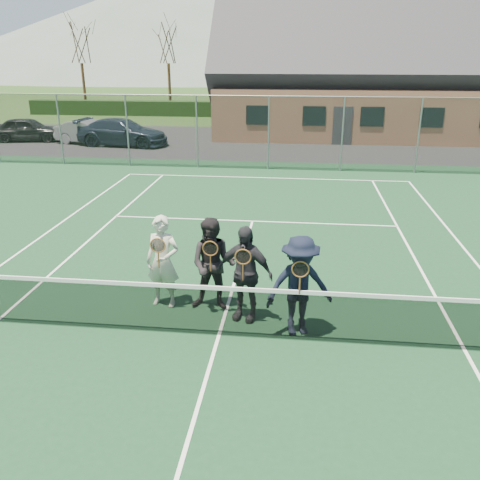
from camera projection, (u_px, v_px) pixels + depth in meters
The scene contains 21 objects.
ground at pixel (275, 144), 27.48m from camera, with size 220.00×220.00×0.00m, color #244017.
court_surface at pixel (219, 336), 8.84m from camera, with size 30.00×30.00×0.02m, color #14381E.
tarmac_carpark at pixel (203, 142), 27.90m from camera, with size 40.00×12.00×0.01m, color black.
hedge_row at pixel (283, 110), 38.46m from camera, with size 40.00×1.20×1.10m, color black.
hill_west at pixel (165, 28), 96.89m from camera, with size 110.00×110.00×18.00m, color #516158.
hill_centre at pixel (408, 15), 91.37m from camera, with size 120.00×120.00×22.00m, color #54645C.
car_a at pixel (28, 129), 28.06m from camera, with size 1.54×3.83×1.30m, color black.
car_b at pixel (90, 132), 27.17m from camera, with size 1.33×3.81×1.26m, color gray.
car_c at pixel (123, 132), 26.69m from camera, with size 1.95×4.79×1.39m, color #182130.
court_markings at pixel (219, 335), 8.84m from camera, with size 11.03×23.83×0.01m.
tennis_net at pixel (219, 309), 8.66m from camera, with size 11.68×0.08×1.10m.
perimeter_fence at pixel (269, 133), 20.89m from camera, with size 30.07×0.07×3.02m.
clubhouse at pixel (350, 64), 29.38m from camera, with size 15.60×8.20×7.70m.
tree_a at pixel (79, 37), 39.29m from camera, with size 3.20×3.20×7.77m.
tree_b at pixel (167, 36), 38.54m from camera, with size 3.20×3.20×7.77m.
tree_c at pixel (313, 36), 37.36m from camera, with size 3.20×3.20×7.77m.
tree_d at pixel (454, 35), 36.28m from camera, with size 3.20×3.20×7.77m.
player_a at pixel (163, 262), 9.63m from camera, with size 0.71×0.54×1.80m.
player_b at pixel (213, 265), 9.49m from camera, with size 0.90×0.72×1.80m.
player_c at pixel (245, 273), 9.12m from camera, with size 1.13×0.70×1.80m.
player_d at pixel (299, 286), 8.62m from camera, with size 1.31×0.99×1.80m.
Camera 1 is at (1.25, -7.62, 4.65)m, focal length 38.00 mm.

